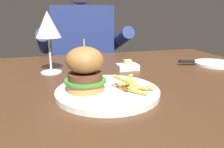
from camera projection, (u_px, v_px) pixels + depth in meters
The scene contains 9 objects.
dining_table at pixel (114, 104), 0.73m from camera, with size 1.17×0.85×0.74m.
main_plate at pixel (108, 92), 0.55m from camera, with size 0.26×0.26×0.01m, color white.
burger_sandwich at pixel (85, 69), 0.53m from camera, with size 0.10×0.10×0.13m.
fries_pile at pixel (130, 84), 0.55m from camera, with size 0.09×0.13×0.04m.
wine_glass at pixel (48, 26), 0.71m from camera, with size 0.08×0.08×0.21m.
bread_plate at pixel (214, 64), 0.87m from camera, with size 0.16×0.16×0.01m, color white.
table_knife at pixel (202, 62), 0.86m from camera, with size 0.22×0.07×0.01m.
butter_dish at pixel (128, 66), 0.79m from camera, with size 0.08×0.05×0.04m.
diner_person at pixel (83, 73), 1.40m from camera, with size 0.51×0.36×1.18m.
Camera 1 is at (-0.19, -0.65, 0.94)m, focal length 35.00 mm.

